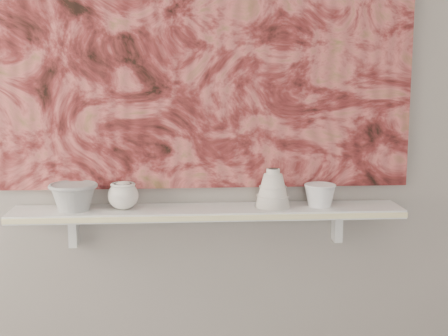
{
  "coord_description": "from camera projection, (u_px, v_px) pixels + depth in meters",
  "views": [
    {
      "loc": [
        -0.09,
        -0.68,
        1.44
      ],
      "look_at": [
        0.06,
        1.49,
        1.08
      ],
      "focal_mm": 50.0,
      "sensor_mm": 36.0,
      "label": 1
    }
  ],
  "objects": [
    {
      "name": "bell_vessel",
      "position": [
        273.0,
        188.0,
        2.24
      ],
      "size": [
        0.15,
        0.15,
        0.14
      ],
      "primitive_type": null,
      "rotation": [
        0.0,
        0.0,
        0.15
      ],
      "color": "silver",
      "rests_on": "shelf"
    },
    {
      "name": "wall_back",
      "position": [
        206.0,
        89.0,
        2.26
      ],
      "size": [
        3.6,
        0.0,
        3.6
      ],
      "primitive_type": "plane",
      "rotation": [
        1.57,
        0.0,
        0.0
      ],
      "color": "gray",
      "rests_on": "floor"
    },
    {
      "name": "bowl_grey",
      "position": [
        73.0,
        196.0,
        2.19
      ],
      "size": [
        0.22,
        0.22,
        0.1
      ],
      "primitive_type": null,
      "rotation": [
        0.0,
        0.0,
        0.36
      ],
      "color": "gray",
      "rests_on": "shelf"
    },
    {
      "name": "painting",
      "position": [
        206.0,
        36.0,
        2.21
      ],
      "size": [
        1.5,
        0.02,
        1.1
      ],
      "primitive_type": "cube",
      "color": "maroon",
      "rests_on": "wall_back"
    },
    {
      "name": "bowl_white",
      "position": [
        320.0,
        195.0,
        2.26
      ],
      "size": [
        0.13,
        0.13,
        0.08
      ],
      "primitive_type": null,
      "rotation": [
        0.0,
        0.0,
        -0.11
      ],
      "color": "white",
      "rests_on": "shelf"
    },
    {
      "name": "shelf_stripe",
      "position": [
        209.0,
        218.0,
        2.15
      ],
      "size": [
        1.4,
        0.01,
        0.02
      ],
      "primitive_type": "cube",
      "color": "#F2E6A1",
      "rests_on": "shelf"
    },
    {
      "name": "cup_cream",
      "position": [
        123.0,
        196.0,
        2.21
      ],
      "size": [
        0.13,
        0.13,
        0.1
      ],
      "primitive_type": null,
      "rotation": [
        0.0,
        0.0,
        0.25
      ],
      "color": "silver",
      "rests_on": "shelf"
    },
    {
      "name": "shelf",
      "position": [
        208.0,
        212.0,
        2.24
      ],
      "size": [
        1.4,
        0.18,
        0.03
      ],
      "primitive_type": "cube",
      "color": "white",
      "rests_on": "wall_back"
    },
    {
      "name": "bracket_left",
      "position": [
        74.0,
        230.0,
        2.28
      ],
      "size": [
        0.03,
        0.06,
        0.12
      ],
      "primitive_type": "cube",
      "color": "white",
      "rests_on": "wall_back"
    },
    {
      "name": "house_motif",
      "position": [
        329.0,
        121.0,
        2.28
      ],
      "size": [
        0.09,
        0.0,
        0.08
      ],
      "primitive_type": "cube",
      "color": "black",
      "rests_on": "painting"
    },
    {
      "name": "bracket_right",
      "position": [
        337.0,
        225.0,
        2.35
      ],
      "size": [
        0.03,
        0.06,
        0.12
      ],
      "primitive_type": "cube",
      "color": "white",
      "rests_on": "wall_back"
    }
  ]
}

